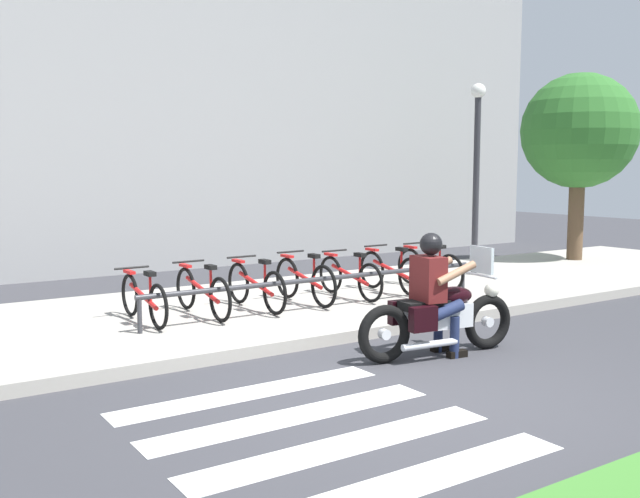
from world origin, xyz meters
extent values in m
plane|color=#38383D|center=(0.00, 0.00, 0.00)|extent=(48.00, 48.00, 0.00)
cube|color=#A8A399|center=(0.00, 4.09, 0.07)|extent=(24.00, 4.40, 0.15)
cube|color=white|center=(-1.38, -1.60, 0.00)|extent=(2.80, 0.40, 0.01)
cube|color=white|center=(-1.38, -0.80, 0.00)|extent=(2.80, 0.40, 0.01)
cube|color=white|center=(-1.38, 0.00, 0.00)|extent=(2.80, 0.40, 0.01)
cube|color=white|center=(-1.38, 0.80, 0.00)|extent=(2.80, 0.40, 0.01)
torus|color=black|center=(1.85, 0.74, 0.33)|extent=(0.68, 0.20, 0.67)
cylinder|color=silver|center=(1.85, 0.74, 0.33)|extent=(0.13, 0.11, 0.12)
torus|color=black|center=(0.40, 0.92, 0.33)|extent=(0.68, 0.20, 0.67)
cylinder|color=silver|center=(0.40, 0.92, 0.33)|extent=(0.13, 0.11, 0.12)
cube|color=silver|center=(1.12, 0.83, 0.47)|extent=(0.84, 0.38, 0.28)
ellipsoid|color=black|center=(1.32, 0.80, 0.69)|extent=(0.55, 0.34, 0.22)
cube|color=black|center=(0.92, 0.85, 0.62)|extent=(0.59, 0.35, 0.10)
cube|color=black|center=(0.79, 1.09, 0.51)|extent=(0.33, 0.16, 0.28)
cube|color=black|center=(0.74, 0.66, 0.51)|extent=(0.33, 0.16, 0.28)
cylinder|color=silver|center=(1.71, 0.76, 0.92)|extent=(0.11, 0.62, 0.03)
sphere|color=white|center=(1.90, 0.73, 0.72)|extent=(0.18, 0.18, 0.18)
cube|color=silver|center=(1.73, 0.75, 1.10)|extent=(0.09, 0.40, 0.32)
cylinder|color=silver|center=(0.86, 0.68, 0.20)|extent=(0.73, 0.17, 0.08)
cube|color=#591919|center=(0.97, 0.85, 0.92)|extent=(0.31, 0.43, 0.52)
sphere|color=black|center=(1.00, 0.84, 1.32)|extent=(0.26, 0.26, 0.26)
cylinder|color=#9E7051|center=(1.23, 1.04, 1.00)|extent=(0.53, 0.15, 0.26)
cylinder|color=#9E7051|center=(1.18, 0.60, 1.00)|extent=(0.53, 0.15, 0.26)
cylinder|color=#1E284C|center=(1.14, 0.99, 0.56)|extent=(0.46, 0.19, 0.24)
cylinder|color=#1E284C|center=(1.26, 0.97, 0.24)|extent=(0.11, 0.11, 0.48)
cube|color=black|center=(1.30, 0.97, 0.04)|extent=(0.25, 0.13, 0.08)
cylinder|color=#1E284C|center=(1.10, 0.67, 0.56)|extent=(0.46, 0.19, 0.24)
cylinder|color=#1E284C|center=(1.22, 0.66, 0.24)|extent=(0.11, 0.11, 0.48)
cube|color=black|center=(1.26, 0.65, 0.04)|extent=(0.25, 0.13, 0.08)
torus|color=black|center=(-1.37, 4.30, 0.45)|extent=(0.06, 0.59, 0.59)
torus|color=black|center=(-1.35, 3.28, 0.45)|extent=(0.06, 0.59, 0.59)
cylinder|color=red|center=(-1.36, 3.79, 0.51)|extent=(0.08, 0.91, 0.25)
cylinder|color=red|center=(-1.36, 3.54, 0.66)|extent=(0.04, 0.04, 0.36)
cube|color=black|center=(-1.36, 3.54, 0.84)|extent=(0.10, 0.20, 0.06)
cylinder|color=black|center=(-1.37, 4.20, 0.84)|extent=(0.48, 0.04, 0.03)
cube|color=red|center=(-1.37, 4.30, 0.77)|extent=(0.09, 0.28, 0.04)
torus|color=black|center=(-0.53, 4.34, 0.46)|extent=(0.06, 0.61, 0.61)
torus|color=black|center=(-0.51, 3.24, 0.46)|extent=(0.06, 0.61, 0.61)
cylinder|color=red|center=(-0.52, 3.79, 0.52)|extent=(0.08, 0.98, 0.26)
cylinder|color=red|center=(-0.52, 3.52, 0.68)|extent=(0.04, 0.04, 0.37)
cube|color=black|center=(-0.52, 3.52, 0.86)|extent=(0.10, 0.20, 0.06)
cylinder|color=black|center=(-0.53, 4.23, 0.86)|extent=(0.48, 0.04, 0.03)
cube|color=red|center=(-0.53, 4.34, 0.79)|extent=(0.09, 0.28, 0.04)
torus|color=black|center=(0.31, 4.32, 0.47)|extent=(0.06, 0.62, 0.62)
torus|color=black|center=(0.33, 3.26, 0.47)|extent=(0.06, 0.62, 0.62)
cylinder|color=red|center=(0.32, 3.79, 0.53)|extent=(0.08, 0.94, 0.26)
cylinder|color=red|center=(0.32, 3.53, 0.69)|extent=(0.04, 0.04, 0.38)
cube|color=black|center=(0.32, 3.53, 0.88)|extent=(0.10, 0.20, 0.06)
cylinder|color=black|center=(0.31, 4.22, 0.88)|extent=(0.48, 0.04, 0.03)
cube|color=red|center=(0.31, 4.32, 0.80)|extent=(0.09, 0.28, 0.04)
torus|color=black|center=(1.15, 4.29, 0.48)|extent=(0.06, 0.64, 0.64)
torus|color=black|center=(1.17, 3.29, 0.48)|extent=(0.06, 0.64, 0.64)
cylinder|color=red|center=(1.16, 3.79, 0.54)|extent=(0.08, 0.89, 0.25)
cylinder|color=red|center=(1.16, 3.54, 0.70)|extent=(0.04, 0.04, 0.39)
cube|color=black|center=(1.16, 3.54, 0.90)|extent=(0.10, 0.20, 0.06)
cylinder|color=black|center=(1.15, 4.19, 0.90)|extent=(0.48, 0.04, 0.03)
cube|color=red|center=(1.15, 4.29, 0.82)|extent=(0.09, 0.28, 0.04)
torus|color=black|center=(1.99, 4.31, 0.46)|extent=(0.06, 0.61, 0.61)
torus|color=black|center=(2.01, 3.27, 0.46)|extent=(0.06, 0.61, 0.61)
cylinder|color=red|center=(2.00, 3.79, 0.52)|extent=(0.08, 0.93, 0.25)
cylinder|color=red|center=(2.00, 3.53, 0.68)|extent=(0.04, 0.04, 0.37)
cube|color=black|center=(2.00, 3.53, 0.86)|extent=(0.10, 0.20, 0.06)
cylinder|color=black|center=(1.99, 4.21, 0.86)|extent=(0.48, 0.04, 0.03)
cube|color=red|center=(1.99, 4.31, 0.79)|extent=(0.09, 0.28, 0.04)
torus|color=black|center=(2.83, 4.30, 0.47)|extent=(0.06, 0.64, 0.64)
torus|color=black|center=(2.85, 3.29, 0.47)|extent=(0.06, 0.64, 0.64)
cylinder|color=red|center=(2.84, 3.79, 0.54)|extent=(0.08, 0.90, 0.25)
cylinder|color=red|center=(2.84, 3.54, 0.70)|extent=(0.04, 0.04, 0.39)
cube|color=black|center=(2.84, 3.54, 0.90)|extent=(0.10, 0.20, 0.06)
cylinder|color=black|center=(2.83, 4.20, 0.90)|extent=(0.48, 0.04, 0.03)
cube|color=red|center=(2.83, 4.30, 0.82)|extent=(0.09, 0.28, 0.04)
torus|color=black|center=(3.67, 4.28, 0.47)|extent=(0.06, 0.63, 0.63)
torus|color=black|center=(3.68, 3.30, 0.47)|extent=(0.06, 0.63, 0.63)
cylinder|color=red|center=(3.68, 3.79, 0.54)|extent=(0.08, 0.88, 0.24)
cylinder|color=red|center=(3.68, 3.55, 0.70)|extent=(0.04, 0.04, 0.39)
cube|color=black|center=(3.68, 3.55, 0.89)|extent=(0.10, 0.20, 0.06)
cylinder|color=black|center=(3.67, 4.19, 0.89)|extent=(0.48, 0.04, 0.03)
cube|color=red|center=(3.67, 4.28, 0.81)|extent=(0.09, 0.28, 0.04)
cylinder|color=#333338|center=(1.16, 3.24, 0.60)|extent=(5.64, 0.07, 0.07)
cylinder|color=#333338|center=(-1.61, 3.24, 0.38)|extent=(0.06, 0.06, 0.45)
cylinder|color=#333338|center=(3.93, 3.24, 0.38)|extent=(0.06, 0.06, 0.45)
cylinder|color=#2D2D33|center=(5.46, 4.49, 1.76)|extent=(0.12, 0.12, 3.51)
sphere|color=white|center=(5.46, 4.49, 3.63)|extent=(0.28, 0.28, 0.28)
cylinder|color=brown|center=(9.03, 4.89, 1.06)|extent=(0.34, 0.34, 2.13)
sphere|color=#2D6B28|center=(9.03, 4.89, 3.01)|extent=(2.53, 2.53, 2.53)
cube|color=#989898|center=(0.00, 9.79, 4.26)|extent=(24.00, 1.20, 8.52)
camera|label=1|loc=(-4.55, -5.22, 2.18)|focal=40.09mm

